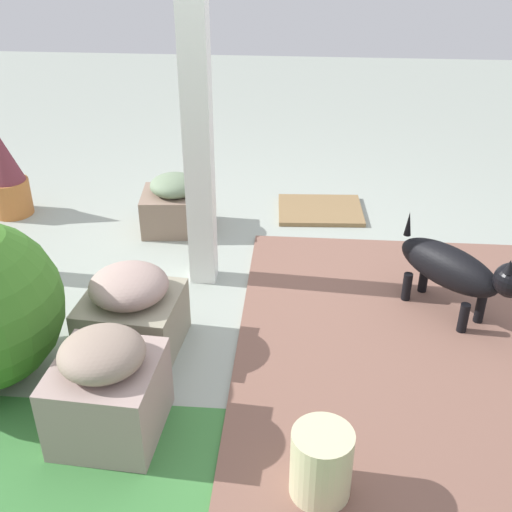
{
  "coord_description": "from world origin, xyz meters",
  "views": [
    {
      "loc": [
        -0.29,
        3.04,
        1.95
      ],
      "look_at": [
        -0.06,
        0.18,
        0.31
      ],
      "focal_mm": 44.33,
      "sensor_mm": 36.0,
      "label": 1
    }
  ],
  "objects_px": {
    "stone_planter_nearest": "(175,205)",
    "stone_planter_far": "(107,388)",
    "terracotta_pot_spiky": "(7,177)",
    "dog": "(457,270)",
    "doormat": "(320,210)",
    "porch_pillar": "(195,83)",
    "ceramic_urn": "(321,465)",
    "stone_planter_mid": "(132,311)"
  },
  "relations": [
    {
      "from": "dog",
      "to": "doormat",
      "type": "distance_m",
      "value": 1.43
    },
    {
      "from": "terracotta_pot_spiky",
      "to": "ceramic_urn",
      "type": "height_order",
      "value": "terracotta_pot_spiky"
    },
    {
      "from": "doormat",
      "to": "dog",
      "type": "bearing_deg",
      "value": 118.43
    },
    {
      "from": "stone_planter_far",
      "to": "doormat",
      "type": "xyz_separation_m",
      "value": [
        -0.89,
        -2.18,
        -0.21
      ]
    },
    {
      "from": "ceramic_urn",
      "to": "doormat",
      "type": "height_order",
      "value": "ceramic_urn"
    },
    {
      "from": "stone_planter_far",
      "to": "dog",
      "type": "height_order",
      "value": "dog"
    },
    {
      "from": "stone_planter_far",
      "to": "stone_planter_nearest",
      "type": "bearing_deg",
      "value": -87.49
    },
    {
      "from": "terracotta_pot_spiky",
      "to": "doormat",
      "type": "bearing_deg",
      "value": -174.85
    },
    {
      "from": "stone_planter_mid",
      "to": "dog",
      "type": "xyz_separation_m",
      "value": [
        -1.6,
        -0.37,
        0.09
      ]
    },
    {
      "from": "terracotta_pot_spiky",
      "to": "doormat",
      "type": "distance_m",
      "value": 2.18
    },
    {
      "from": "stone_planter_nearest",
      "to": "ceramic_urn",
      "type": "height_order",
      "value": "stone_planter_nearest"
    },
    {
      "from": "porch_pillar",
      "to": "stone_planter_nearest",
      "type": "xyz_separation_m",
      "value": [
        0.28,
        -0.61,
        -0.96
      ]
    },
    {
      "from": "dog",
      "to": "doormat",
      "type": "xyz_separation_m",
      "value": [
        0.67,
        -1.24,
        -0.28
      ]
    },
    {
      "from": "stone_planter_nearest",
      "to": "stone_planter_far",
      "type": "distance_m",
      "value": 1.85
    },
    {
      "from": "stone_planter_far",
      "to": "stone_planter_mid",
      "type": "bearing_deg",
      "value": -85.33
    },
    {
      "from": "dog",
      "to": "ceramic_urn",
      "type": "bearing_deg",
      "value": 60.02
    },
    {
      "from": "ceramic_urn",
      "to": "stone_planter_mid",
      "type": "bearing_deg",
      "value": -42.52
    },
    {
      "from": "dog",
      "to": "stone_planter_nearest",
      "type": "bearing_deg",
      "value": -28.95
    },
    {
      "from": "terracotta_pot_spiky",
      "to": "ceramic_urn",
      "type": "xyz_separation_m",
      "value": [
        -2.13,
        2.24,
        -0.12
      ]
    },
    {
      "from": "terracotta_pot_spiky",
      "to": "ceramic_urn",
      "type": "relative_size",
      "value": 1.92
    },
    {
      "from": "stone_planter_mid",
      "to": "ceramic_urn",
      "type": "bearing_deg",
      "value": 137.48
    },
    {
      "from": "stone_planter_mid",
      "to": "stone_planter_far",
      "type": "bearing_deg",
      "value": 94.67
    },
    {
      "from": "stone_planter_mid",
      "to": "doormat",
      "type": "height_order",
      "value": "stone_planter_mid"
    },
    {
      "from": "stone_planter_nearest",
      "to": "stone_planter_far",
      "type": "relative_size",
      "value": 0.95
    },
    {
      "from": "stone_planter_far",
      "to": "doormat",
      "type": "bearing_deg",
      "value": -112.13
    },
    {
      "from": "stone_planter_mid",
      "to": "terracotta_pot_spiky",
      "type": "distance_m",
      "value": 1.87
    },
    {
      "from": "porch_pillar",
      "to": "stone_planter_far",
      "type": "relative_size",
      "value": 4.73
    },
    {
      "from": "porch_pillar",
      "to": "ceramic_urn",
      "type": "distance_m",
      "value": 1.91
    },
    {
      "from": "dog",
      "to": "terracotta_pot_spiky",
      "type": "bearing_deg",
      "value": -20.23
    },
    {
      "from": "dog",
      "to": "ceramic_urn",
      "type": "height_order",
      "value": "dog"
    },
    {
      "from": "stone_planter_nearest",
      "to": "stone_planter_mid",
      "type": "distance_m",
      "value": 1.28
    },
    {
      "from": "stone_planter_nearest",
      "to": "stone_planter_mid",
      "type": "height_order",
      "value": "stone_planter_mid"
    },
    {
      "from": "stone_planter_nearest",
      "to": "stone_planter_far",
      "type": "height_order",
      "value": "stone_planter_far"
    },
    {
      "from": "stone_planter_nearest",
      "to": "doormat",
      "type": "distance_m",
      "value": 1.03
    },
    {
      "from": "stone_planter_far",
      "to": "ceramic_urn",
      "type": "height_order",
      "value": "stone_planter_far"
    },
    {
      "from": "stone_planter_far",
      "to": "dog",
      "type": "relative_size",
      "value": 0.76
    },
    {
      "from": "porch_pillar",
      "to": "ceramic_urn",
      "type": "bearing_deg",
      "value": 113.79
    },
    {
      "from": "terracotta_pot_spiky",
      "to": "dog",
      "type": "xyz_separation_m",
      "value": [
        -2.82,
        1.04,
        0.02
      ]
    },
    {
      "from": "doormat",
      "to": "stone_planter_nearest",
      "type": "bearing_deg",
      "value": 18.88
    },
    {
      "from": "terracotta_pot_spiky",
      "to": "dog",
      "type": "bearing_deg",
      "value": 159.77
    },
    {
      "from": "porch_pillar",
      "to": "stone_planter_nearest",
      "type": "height_order",
      "value": "porch_pillar"
    },
    {
      "from": "stone_planter_mid",
      "to": "doormat",
      "type": "distance_m",
      "value": 1.87
    }
  ]
}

